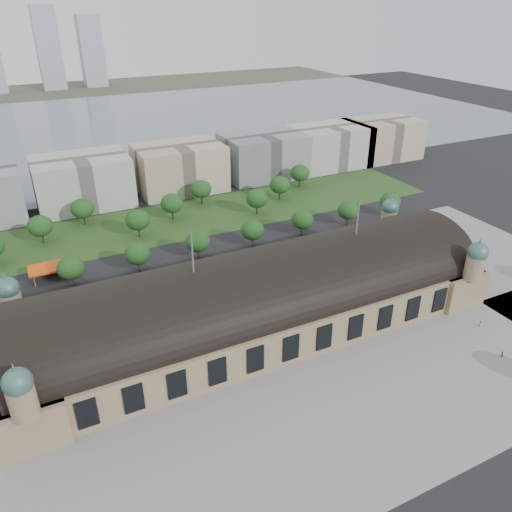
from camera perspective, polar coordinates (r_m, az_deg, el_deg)
name	(u,v)px	position (r m, az deg, el deg)	size (l,w,h in m)	color
ground	(258,328)	(158.91, 0.24, -8.28)	(900.00, 900.00, 0.00)	black
station	(258,301)	(153.11, 0.25, -5.16)	(150.00, 48.40, 44.30)	#937F5B
plaza_south	(371,410)	(135.40, 13.03, -16.78)	(190.00, 48.00, 0.12)	gray
plaza_east	(490,260)	(218.62, 25.14, -0.42)	(56.00, 100.00, 0.12)	gray
road_slab	(161,287)	(183.07, -10.78, -3.52)	(260.00, 26.00, 0.10)	black
grass_belt	(136,228)	(231.88, -13.53, 3.13)	(300.00, 45.00, 0.10)	#2E4F1F
petrol_station	(51,267)	(201.60, -22.36, -1.22)	(14.00, 13.00, 5.05)	#E74D0D
lake	(89,128)	(427.26, -18.55, 13.66)	(700.00, 320.00, 0.08)	slate
far_shore	(57,90)	(622.67, -21.82, 17.18)	(700.00, 120.00, 0.14)	#44513D
far_tower_mid	(48,48)	(627.67, -22.66, 21.08)	(24.00, 24.00, 85.00)	#9EA8B2
far_tower_right	(91,51)	(633.83, -18.29, 21.34)	(24.00, 24.00, 75.00)	#9EA8B2
office_3	(83,181)	(262.38, -19.20, 8.06)	(45.00, 32.00, 24.00)	#B6B5AD
office_4	(180,168)	(272.28, -8.72, 9.97)	(45.00, 32.00, 24.00)	#BFB196
office_5	(263,156)	(290.56, 0.83, 11.40)	(45.00, 32.00, 24.00)	gray
office_6	(329,146)	(312.99, 8.35, 12.31)	(45.00, 32.00, 24.00)	#B6B5AD
office_7	(381,139)	(336.75, 14.14, 12.87)	(45.00, 32.00, 24.00)	#BFB196
tree_row_3	(71,268)	(188.84, -20.43, -1.28)	(9.60, 9.60, 11.52)	#2D2116
tree_row_4	(137,254)	(191.60, -13.41, 0.22)	(9.60, 9.60, 11.52)	#2D2116
tree_row_5	(198,241)	(197.27, -6.68, 1.66)	(9.60, 9.60, 11.52)	#2D2116
tree_row_6	(252,230)	(205.60, -0.40, 2.97)	(9.60, 9.60, 11.52)	#2D2116
tree_row_7	(302,220)	(216.29, 5.33, 4.14)	(9.60, 9.60, 11.52)	#2D2116
tree_row_8	(348,210)	(229.00, 10.49, 5.16)	(9.60, 9.60, 11.52)	#2D2116
tree_row_9	(390,202)	(243.42, 15.09, 6.02)	(9.60, 9.60, 11.52)	#2D2116
tree_belt_4	(40,226)	(226.58, -23.44, 3.17)	(10.40, 10.40, 12.48)	#2D2116
tree_belt_5	(82,208)	(238.81, -19.23, 5.15)	(10.40, 10.40, 12.48)	#2D2116
tree_belt_6	(138,220)	(219.52, -13.37, 4.03)	(10.40, 10.40, 12.48)	#2D2116
tree_belt_7	(172,203)	(234.60, -9.61, 5.95)	(10.40, 10.40, 12.48)	#2D2116
tree_belt_8	(201,189)	(250.79, -6.30, 7.61)	(10.40, 10.40, 12.48)	#2D2116
tree_belt_9	(257,199)	(237.10, 0.10, 6.58)	(10.40, 10.40, 12.48)	#2D2116
tree_belt_10	(280,185)	(255.40, 2.74, 8.13)	(10.40, 10.40, 12.48)	#2D2116
tree_belt_11	(300,173)	(274.32, 5.03, 9.44)	(10.40, 10.40, 12.48)	#2D2116
traffic_car_3	(97,288)	(186.81, -17.68, -3.47)	(2.22, 5.46, 1.58)	maroon
traffic_car_5	(282,252)	(203.12, 2.98, 0.48)	(1.36, 3.90, 1.29)	slate
traffic_car_6	(387,234)	(225.34, 14.74, 2.43)	(2.23, 4.83, 1.34)	silver
parked_car_0	(50,338)	(166.14, -22.44, -8.62)	(1.56, 4.48, 1.48)	black
parked_car_1	(25,345)	(166.12, -24.85, -9.21)	(2.16, 4.68, 1.30)	maroon
parked_car_2	(114,318)	(168.75, -15.87, -6.82)	(1.99, 4.89, 1.42)	#1A2149
parked_car_3	(61,339)	(164.47, -21.39, -8.84)	(1.51, 3.76, 1.28)	#54555B
parked_car_4	(158,313)	(167.92, -11.12, -6.37)	(1.58, 4.53, 1.49)	silver
parked_car_5	(153,311)	(169.30, -11.73, -6.13)	(2.52, 5.46, 1.52)	gray
parked_car_6	(146,317)	(166.73, -12.44, -6.79)	(2.09, 5.15, 1.49)	black
bus_west	(197,284)	(180.05, -6.82, -3.19)	(2.60, 11.12, 3.10)	#B01C34
bus_mid	(237,282)	(180.30, -2.22, -2.98)	(2.46, 10.53, 2.93)	silver
bus_east	(300,265)	(191.07, 5.07, -1.07)	(3.00, 12.82, 3.57)	beige
pedestrian_0	(480,324)	(174.50, 24.23, -7.07)	(0.91, 0.52, 1.87)	gray
pedestrian_1	(502,354)	(163.53, 26.31, -10.05)	(0.72, 0.47, 1.97)	gray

